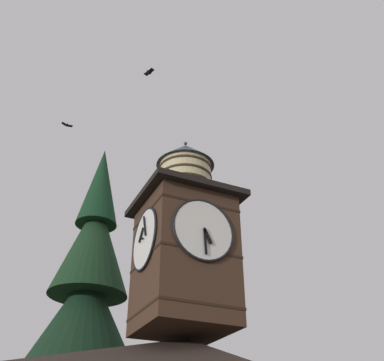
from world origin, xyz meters
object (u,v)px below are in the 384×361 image
object	(u,v)px
pine_tree_behind	(82,344)
flying_bird_high	(149,72)
clock_tower	(184,239)
flying_bird_low	(67,125)

from	to	relation	value
pine_tree_behind	flying_bird_high	bearing A→B (deg)	94.42
clock_tower	pine_tree_behind	xyz separation A→B (m)	(2.12, -6.76, -2.89)
clock_tower	pine_tree_behind	bearing A→B (deg)	-72.59
pine_tree_behind	flying_bird_high	world-z (taller)	flying_bird_high
flying_bird_high	pine_tree_behind	bearing A→B (deg)	-85.58
flying_bird_high	flying_bird_low	xyz separation A→B (m)	(3.36, -1.01, -3.78)
pine_tree_behind	clock_tower	bearing A→B (deg)	107.41
pine_tree_behind	flying_bird_low	size ratio (longest dim) A/B	33.81
pine_tree_behind	flying_bird_low	world-z (taller)	pine_tree_behind
pine_tree_behind	flying_bird_high	distance (m)	13.44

